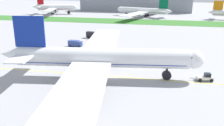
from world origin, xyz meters
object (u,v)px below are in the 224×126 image
(ground_crew_wingwalker_port, at_px, (98,67))
(service_truck_fuel_bowser, at_px, (75,43))
(airliner_foreground, at_px, (99,58))
(parked_airliner_far_left, at_px, (55,7))
(ground_crew_marshaller_front, at_px, (80,116))
(service_truck_catering_van, at_px, (92,35))
(pushback_tug, at_px, (205,77))
(parked_airliner_far_centre, at_px, (144,11))
(service_truck_baggage_loader, at_px, (101,42))

(ground_crew_wingwalker_port, distance_m, service_truck_fuel_bowser, 30.88)
(airliner_foreground, bearing_deg, ground_crew_wingwalker_port, 108.07)
(parked_airliner_far_left, bearing_deg, service_truck_fuel_bowser, -62.14)
(ground_crew_marshaller_front, bearing_deg, service_truck_fuel_bowser, 110.62)
(service_truck_fuel_bowser, relative_size, service_truck_catering_van, 0.94)
(pushback_tug, bearing_deg, parked_airliner_far_centre, 101.99)
(ground_crew_wingwalker_port, height_order, service_truck_catering_van, service_truck_catering_van)
(pushback_tug, xyz_separation_m, service_truck_catering_van, (-45.24, 46.81, 0.65))
(pushback_tug, relative_size, ground_crew_wingwalker_port, 3.95)
(service_truck_baggage_loader, bearing_deg, pushback_tug, -40.72)
(airliner_foreground, xyz_separation_m, ground_crew_wingwalker_port, (-2.03, 6.22, -4.79))
(ground_crew_marshaller_front, height_order, service_truck_fuel_bowser, service_truck_fuel_bowser)
(service_truck_baggage_loader, bearing_deg, service_truck_catering_van, 119.05)
(airliner_foreground, bearing_deg, pushback_tug, 7.59)
(ground_crew_wingwalker_port, distance_m, parked_airliner_far_centre, 129.34)
(pushback_tug, bearing_deg, ground_crew_marshaller_front, -134.59)
(pushback_tug, height_order, service_truck_catering_van, service_truck_catering_van)
(pushback_tug, height_order, service_truck_fuel_bowser, service_truck_fuel_bowser)
(parked_airliner_far_left, relative_size, parked_airliner_far_centre, 0.79)
(parked_airliner_far_left, distance_m, parked_airliner_far_centre, 75.12)
(service_truck_baggage_loader, bearing_deg, ground_crew_marshaller_front, -79.88)
(pushback_tug, height_order, service_truck_baggage_loader, service_truck_baggage_loader)
(ground_crew_wingwalker_port, relative_size, service_truck_fuel_bowser, 0.28)
(ground_crew_wingwalker_port, height_order, parked_airliner_far_left, parked_airliner_far_left)
(ground_crew_wingwalker_port, distance_m, service_truck_catering_van, 46.73)
(airliner_foreground, bearing_deg, service_truck_baggage_loader, 103.03)
(service_truck_baggage_loader, xyz_separation_m, service_truck_fuel_bowser, (-10.35, -3.27, -0.13))
(ground_crew_marshaller_front, height_order, service_truck_baggage_loader, service_truck_baggage_loader)
(ground_crew_wingwalker_port, height_order, service_truck_baggage_loader, service_truck_baggage_loader)
(airliner_foreground, bearing_deg, service_truck_catering_van, 108.16)
(pushback_tug, bearing_deg, service_truck_baggage_loader, 139.28)
(ground_crew_wingwalker_port, height_order, parked_airliner_far_centre, parked_airliner_far_centre)
(ground_crew_marshaller_front, xyz_separation_m, service_truck_catering_van, (-18.82, 73.60, 0.54))
(airliner_foreground, height_order, ground_crew_marshaller_front, airliner_foreground)
(ground_crew_marshaller_front, bearing_deg, parked_airliner_far_left, 115.47)
(service_truck_catering_van, relative_size, parked_airliner_far_left, 0.11)
(service_truck_baggage_loader, relative_size, service_truck_fuel_bowser, 0.77)
(ground_crew_marshaller_front, xyz_separation_m, parked_airliner_far_centre, (-1.55, 158.46, 3.56))
(ground_crew_marshaller_front, xyz_separation_m, service_truck_baggage_loader, (-10.45, 58.53, 0.55))
(pushback_tug, xyz_separation_m, ground_crew_wingwalker_port, (-30.67, 2.41, -0.01))
(parked_airliner_far_centre, bearing_deg, pushback_tug, -78.01)
(pushback_tug, relative_size, parked_airliner_far_left, 0.11)
(airliner_foreground, distance_m, service_truck_fuel_bowser, 37.49)
(parked_airliner_far_left, bearing_deg, ground_crew_marshaller_front, -64.53)
(pushback_tug, bearing_deg, service_truck_fuel_bowser, 148.91)
(pushback_tug, distance_m, parked_airliner_far_centre, 134.65)
(service_truck_fuel_bowser, height_order, parked_airliner_far_left, parked_airliner_far_left)
(parked_airliner_far_centre, bearing_deg, service_truck_catering_van, -101.51)
(parked_airliner_far_centre, bearing_deg, parked_airliner_far_left, 178.14)
(service_truck_fuel_bowser, bearing_deg, service_truck_catering_van, 83.86)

